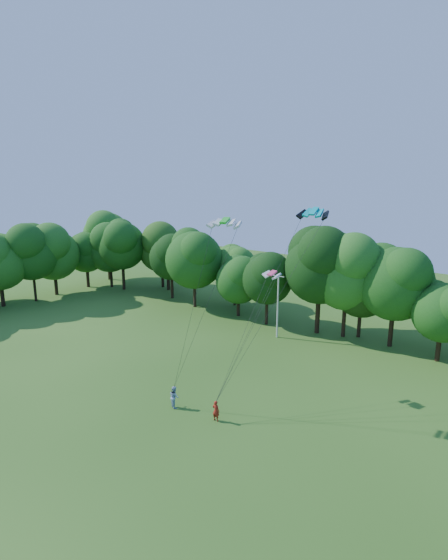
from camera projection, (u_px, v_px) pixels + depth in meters
The scene contains 9 objects.
ground at pixel (81, 496), 26.18m from camera, with size 160.00×160.00×0.00m, color #254E15.
utility_pole at pixel (278, 305), 51.01m from camera, with size 1.53×0.19×7.67m.
kite_flyer_left at pixel (216, 411), 34.03m from camera, with size 0.62×0.41×1.70m, color maroon.
kite_flyer_right at pixel (174, 397), 36.07m from camera, with size 0.89×0.70×1.84m, color #92ACCB.
kite_teal at pixel (314, 211), 36.43m from camera, with size 2.62×1.24×0.68m.
kite_green at pixel (225, 221), 33.53m from camera, with size 2.83×1.96×0.46m.
kite_pink at pixel (272, 273), 37.69m from camera, with size 1.79×1.11×0.40m.
tree_back_west at pixel (161, 242), 73.68m from camera, with size 8.61×8.61×12.52m.
tree_back_center at pixel (362, 281), 50.46m from camera, with size 7.59×7.59×11.04m.
Camera 1 is at (20.64, -12.31, 18.70)m, focal length 28.00 mm.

